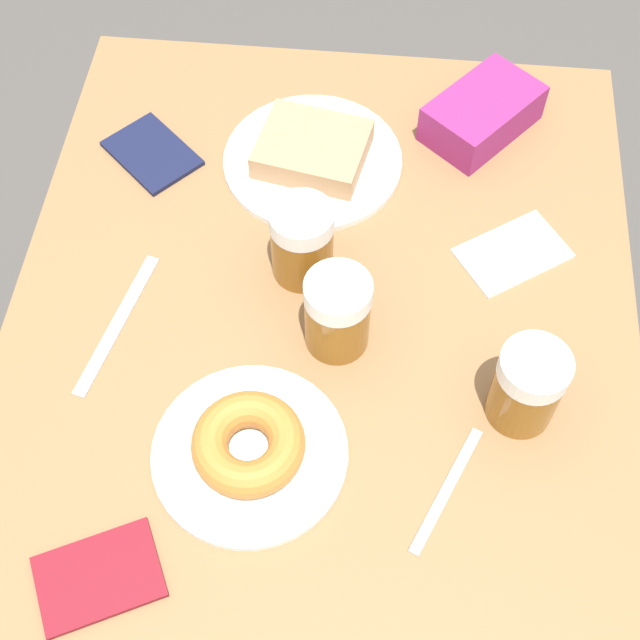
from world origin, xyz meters
name	(u,v)px	position (x,y,z in m)	size (l,w,h in m)	color
ground_plane	(320,531)	(0.00, 0.00, 0.00)	(8.00, 8.00, 0.00)	#474442
table	(320,356)	(0.00, 0.00, 0.68)	(0.78, 0.99, 0.74)	olive
plate_with_cake	(313,155)	(0.04, -0.27, 0.76)	(0.25, 0.25, 0.05)	white
plate_with_donut	(249,448)	(0.06, 0.17, 0.76)	(0.22, 0.22, 0.05)	white
beer_mug_left	(337,313)	(-0.02, 0.01, 0.80)	(0.08, 0.08, 0.11)	#8C5619
beer_mug_center	(302,242)	(0.03, -0.09, 0.80)	(0.08, 0.08, 0.11)	#8C5619
beer_mug_right	(527,387)	(-0.24, 0.09, 0.80)	(0.08, 0.08, 0.11)	#8C5619
napkin_folded	(513,253)	(-0.24, -0.14, 0.74)	(0.16, 0.15, 0.00)	white
fork	(447,490)	(-0.16, 0.19, 0.74)	(0.08, 0.15, 0.00)	silver
knife	(118,324)	(0.25, 0.02, 0.74)	(0.06, 0.21, 0.00)	silver
passport_near_edge	(99,577)	(0.20, 0.32, 0.75)	(0.15, 0.13, 0.01)	maroon
passport_far_edge	(152,153)	(0.26, -0.26, 0.75)	(0.15, 0.15, 0.01)	#141938
blue_pouch	(482,114)	(-0.19, -0.36, 0.77)	(0.18, 0.19, 0.06)	#8C2366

